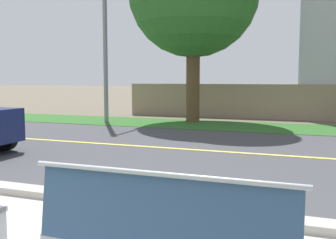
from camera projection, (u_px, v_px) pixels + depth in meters
name	position (u px, v px, depth m)	size (l,w,h in m)	color
ground_plane	(221.00, 141.00, 10.26)	(140.00, 140.00, 0.00)	#665B4C
curb_edge	(120.00, 203.00, 5.00)	(44.00, 0.30, 0.11)	#ADA89E
street_asphalt	(206.00, 151.00, 8.87)	(52.00, 8.00, 0.01)	#424247
road_centre_line	(206.00, 151.00, 8.87)	(48.00, 0.14, 0.01)	#E0CC4C
far_verge_grass	(244.00, 126.00, 13.34)	(48.00, 2.80, 0.02)	#2D6026
streetlamp	(107.00, 5.00, 14.47)	(0.24, 2.10, 7.60)	gray
garden_wall	(282.00, 102.00, 15.64)	(13.00, 0.36, 1.40)	gray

